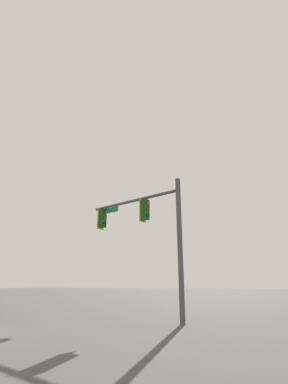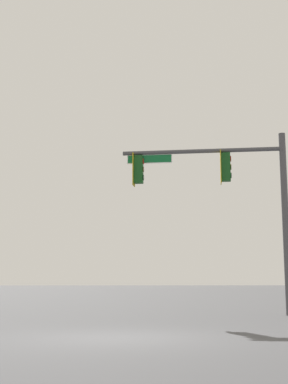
# 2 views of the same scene
# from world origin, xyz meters

# --- Properties ---
(signal_pole_near) EXTENTS (6.23, 1.52, 6.88)m
(signal_pole_near) POSITION_xyz_m (-4.47, -7.89, 4.73)
(signal_pole_near) COLOR #47474C
(signal_pole_near) RESTS_ON ground_plane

